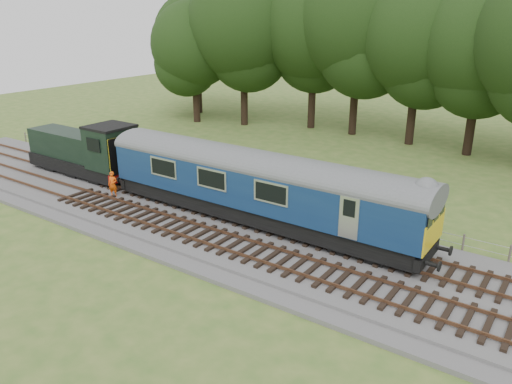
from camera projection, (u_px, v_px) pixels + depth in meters
The scene contains 9 objects.
ground at pixel (343, 268), 22.25m from camera, with size 120.00×120.00×0.00m, color #3F6525.
ballast at pixel (343, 264), 22.19m from camera, with size 70.00×7.00×0.35m, color #4C4C4F.
track_north at pixel (356, 248), 23.19m from camera, with size 67.20×2.40×0.21m.
track_south at pixel (327, 274), 20.87m from camera, with size 67.20×2.40×0.21m.
fence at pixel (381, 233), 25.72m from camera, with size 64.00×0.12×1.00m, color #6B6054, non-canonical shape.
tree_line at pixel (465, 157), 39.20m from camera, with size 70.00×8.00×18.00m, color black, non-canonical shape.
dmu_railcar at pixel (257, 181), 25.48m from camera, with size 18.05×2.86×3.88m.
shunter_loco at pixel (85, 152), 33.18m from camera, with size 8.92×2.60×3.38m.
worker at pixel (113, 184), 29.53m from camera, with size 0.56×0.37×1.55m, color #F5550C.
Camera 1 is at (8.12, -18.40, 10.81)m, focal length 35.00 mm.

